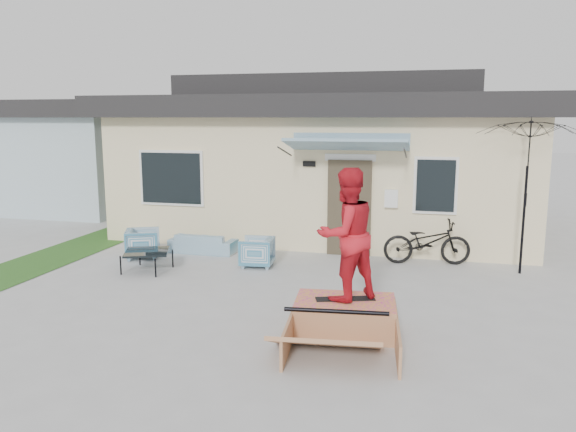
% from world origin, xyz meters
% --- Properties ---
extents(ground, '(90.00, 90.00, 0.00)m').
position_xyz_m(ground, '(0.00, 0.00, 0.00)').
color(ground, '#A8A8A8').
rests_on(ground, ground).
extents(grass_strip, '(1.40, 8.00, 0.01)m').
position_xyz_m(grass_strip, '(-5.20, 2.00, 0.00)').
color(grass_strip, '#26541D').
rests_on(grass_strip, ground).
extents(house, '(10.80, 8.49, 4.10)m').
position_xyz_m(house, '(0.00, 7.99, 1.94)').
color(house, beige).
rests_on(house, ground).
extents(neighbor_house, '(8.60, 7.60, 3.50)m').
position_xyz_m(neighbor_house, '(-10.50, 10.00, 1.78)').
color(neighbor_house, '#A1B8C2').
rests_on(neighbor_house, ground).
extents(loveseat, '(1.50, 0.47, 0.58)m').
position_xyz_m(loveseat, '(-2.20, 3.90, 0.29)').
color(loveseat, teal).
rests_on(loveseat, ground).
extents(armchair_left, '(0.86, 0.89, 0.70)m').
position_xyz_m(armchair_left, '(-3.27, 3.11, 0.35)').
color(armchair_left, teal).
rests_on(armchair_left, ground).
extents(armchair_right, '(0.66, 0.70, 0.66)m').
position_xyz_m(armchair_right, '(-0.68, 3.05, 0.33)').
color(armchair_right, teal).
rests_on(armchair_right, ground).
extents(coffee_table, '(1.08, 1.08, 0.41)m').
position_xyz_m(coffee_table, '(-2.67, 2.18, 0.20)').
color(coffee_table, black).
rests_on(coffee_table, ground).
extents(bicycle, '(1.85, 0.91, 1.13)m').
position_xyz_m(bicycle, '(2.67, 4.11, 0.57)').
color(bicycle, black).
rests_on(bicycle, ground).
extents(patio_umbrella, '(2.37, 2.28, 2.20)m').
position_xyz_m(patio_umbrella, '(4.46, 3.81, 1.75)').
color(patio_umbrella, black).
rests_on(patio_umbrella, ground).
extents(skate_ramp, '(1.58, 1.99, 0.46)m').
position_xyz_m(skate_ramp, '(1.60, -0.06, 0.23)').
color(skate_ramp, '#AA724C').
rests_on(skate_ramp, ground).
extents(skateboard, '(0.86, 0.46, 0.05)m').
position_xyz_m(skateboard, '(1.60, -0.02, 0.49)').
color(skateboard, black).
rests_on(skateboard, skate_ramp).
extents(skater, '(1.14, 1.13, 1.85)m').
position_xyz_m(skater, '(1.60, -0.02, 1.44)').
color(skater, red).
rests_on(skater, skateboard).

